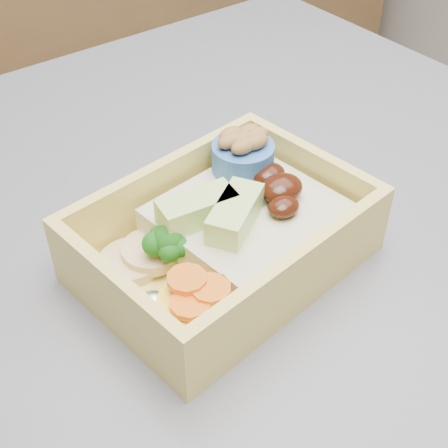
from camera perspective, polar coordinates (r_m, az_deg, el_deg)
bento_box at (r=0.46m, az=0.38°, el=-0.75°), size 0.22×0.17×0.07m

